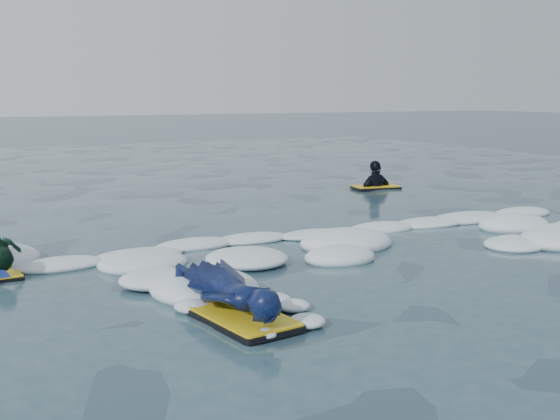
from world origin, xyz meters
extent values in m
plane|color=#162536|center=(0.00, 0.00, 0.00)|extent=(120.00, 120.00, 0.00)
cube|color=black|center=(-1.14, -1.41, 0.04)|extent=(0.74, 1.16, 0.05)
cube|color=yellow|center=(-1.14, -1.41, 0.07)|extent=(0.72, 1.14, 0.02)
imported|color=navy|center=(-1.14, -1.16, 0.24)|extent=(0.65, 1.65, 0.39)
cube|color=black|center=(4.99, 5.22, 0.03)|extent=(1.04, 0.69, 0.05)
cube|color=yellow|center=(4.99, 5.22, 0.07)|extent=(1.02, 0.66, 0.02)
imported|color=black|center=(4.99, 5.22, -0.12)|extent=(0.87, 0.40, 1.45)
camera|label=1|loc=(-3.57, -6.74, 1.96)|focal=45.00mm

